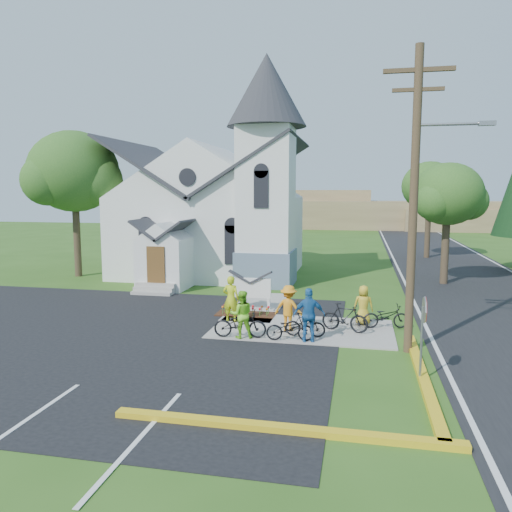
% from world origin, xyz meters
% --- Properties ---
extents(ground, '(120.00, 120.00, 0.00)m').
position_xyz_m(ground, '(0.00, 0.00, 0.00)').
color(ground, '#2E5518').
rests_on(ground, ground).
extents(parking_lot, '(20.00, 16.00, 0.02)m').
position_xyz_m(parking_lot, '(-7.00, -2.00, 0.01)').
color(parking_lot, black).
rests_on(parking_lot, ground).
extents(road, '(8.00, 90.00, 0.02)m').
position_xyz_m(road, '(10.00, 15.00, 0.01)').
color(road, black).
rests_on(road, ground).
extents(sidewalk, '(7.00, 4.00, 0.05)m').
position_xyz_m(sidewalk, '(1.50, 0.50, 0.03)').
color(sidewalk, gray).
rests_on(sidewalk, ground).
extents(church, '(12.35, 12.00, 13.00)m').
position_xyz_m(church, '(-5.48, 12.48, 5.25)').
color(church, white).
rests_on(church, ground).
extents(church_sign, '(2.20, 0.40, 1.70)m').
position_xyz_m(church_sign, '(-1.20, 3.20, 1.03)').
color(church_sign, gray).
rests_on(church_sign, ground).
extents(flower_bed, '(2.60, 1.10, 0.07)m').
position_xyz_m(flower_bed, '(-1.20, 2.30, 0.04)').
color(flower_bed, '#3D1D10').
rests_on(flower_bed, ground).
extents(utility_pole, '(3.45, 0.28, 10.00)m').
position_xyz_m(utility_pole, '(5.36, -1.50, 5.40)').
color(utility_pole, '#443122').
rests_on(utility_pole, ground).
extents(stop_sign, '(0.11, 0.76, 2.48)m').
position_xyz_m(stop_sign, '(5.43, -4.20, 1.78)').
color(stop_sign, gray).
rests_on(stop_sign, ground).
extents(tree_lot_corner, '(5.60, 5.60, 9.15)m').
position_xyz_m(tree_lot_corner, '(-14.00, 10.00, 6.60)').
color(tree_lot_corner, '#3A2A1F').
rests_on(tree_lot_corner, ground).
extents(tree_road_near, '(4.00, 4.00, 7.05)m').
position_xyz_m(tree_road_near, '(8.50, 12.00, 5.21)').
color(tree_road_near, '#3A2A1F').
rests_on(tree_road_near, ground).
extents(tree_road_mid, '(4.40, 4.40, 7.80)m').
position_xyz_m(tree_road_mid, '(9.00, 24.00, 5.78)').
color(tree_road_mid, '#3A2A1F').
rests_on(tree_road_mid, ground).
extents(distant_hills, '(61.00, 10.00, 5.60)m').
position_xyz_m(distant_hills, '(3.36, 56.33, 2.17)').
color(distant_hills, olive).
rests_on(distant_hills, ground).
extents(cyclist_0, '(0.74, 0.53, 1.92)m').
position_xyz_m(cyclist_0, '(-1.52, 0.94, 1.01)').
color(cyclist_0, '#B6C817').
rests_on(cyclist_0, sidewalk).
extents(bike_0, '(2.00, 0.88, 1.02)m').
position_xyz_m(bike_0, '(-0.61, -1.20, 0.56)').
color(bike_0, black).
rests_on(bike_0, sidewalk).
extents(cyclist_1, '(1.01, 0.89, 1.76)m').
position_xyz_m(cyclist_1, '(-0.56, -1.20, 0.93)').
color(cyclist_1, '#82DC29').
rests_on(cyclist_1, sidewalk).
extents(bike_1, '(1.51, 0.45, 0.90)m').
position_xyz_m(bike_1, '(1.72, -0.60, 0.50)').
color(bike_1, black).
rests_on(bike_1, sidewalk).
extents(cyclist_2, '(1.21, 0.67, 1.95)m').
position_xyz_m(cyclist_2, '(1.92, -1.19, 1.02)').
color(cyclist_2, '#2163A7').
rests_on(cyclist_2, sidewalk).
extents(bike_2, '(1.78, 0.83, 0.90)m').
position_xyz_m(bike_2, '(1.24, -1.20, 0.50)').
color(bike_2, black).
rests_on(bike_2, sidewalk).
extents(cyclist_3, '(1.26, 0.89, 1.78)m').
position_xyz_m(cyclist_3, '(1.00, 0.07, 0.94)').
color(cyclist_3, orange).
rests_on(cyclist_3, sidewalk).
extents(bike_3, '(1.90, 1.00, 1.10)m').
position_xyz_m(bike_3, '(3.13, 0.40, 0.60)').
color(bike_3, black).
rests_on(bike_3, sidewalk).
extents(cyclist_4, '(0.79, 0.51, 1.61)m').
position_xyz_m(cyclist_4, '(3.83, 1.56, 0.85)').
color(cyclist_4, gold).
rests_on(cyclist_4, sidewalk).
extents(bike_4, '(1.88, 0.97, 0.94)m').
position_xyz_m(bike_4, '(4.70, 1.22, 0.52)').
color(bike_4, black).
rests_on(bike_4, sidewalk).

